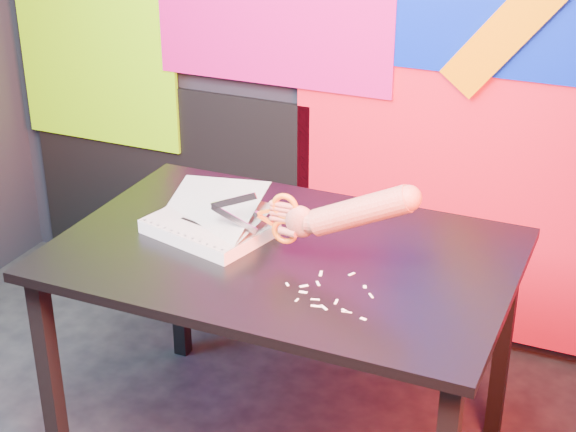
% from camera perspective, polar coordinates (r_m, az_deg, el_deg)
% --- Properties ---
extents(room, '(3.01, 3.01, 2.71)m').
position_cam_1_polar(room, '(1.94, -12.47, 7.38)').
color(room, black).
rests_on(room, ground).
extents(backdrop, '(2.88, 0.05, 2.08)m').
position_cam_1_polar(backdrop, '(3.27, 4.06, 8.03)').
color(backdrop, red).
rests_on(backdrop, ground).
extents(work_table, '(1.31, 0.87, 0.75)m').
position_cam_1_polar(work_table, '(2.59, -0.23, -3.75)').
color(work_table, black).
rests_on(work_table, ground).
extents(printout_stack, '(0.40, 0.33, 0.18)m').
position_cam_1_polar(printout_stack, '(2.64, -5.10, -0.67)').
color(printout_stack, beige).
rests_on(printout_stack, work_table).
extents(scissors, '(0.27, 0.02, 0.15)m').
position_cam_1_polar(scissors, '(2.45, -0.61, -0.12)').
color(scissors, '#A4A5AD').
rests_on(scissors, printout_stack).
extents(hand_forearm, '(0.42, 0.09, 0.20)m').
position_cam_1_polar(hand_forearm, '(2.36, 4.05, 0.24)').
color(hand_forearm, '#B36E5B').
rests_on(hand_forearm, work_table).
extents(paper_clippings, '(0.26, 0.22, 0.00)m').
position_cam_1_polar(paper_clippings, '(2.33, 2.58, -5.10)').
color(paper_clippings, white).
rests_on(paper_clippings, work_table).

